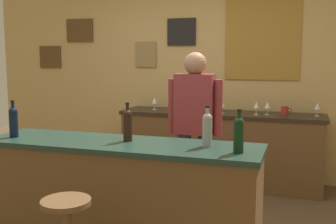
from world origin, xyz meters
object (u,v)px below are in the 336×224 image
wine_glass_c (256,105)px  wine_glass_e (317,107)px  wine_bottle_b (128,124)px  coffee_mug (285,110)px  wine_bottle_a (13,121)px  wine_glass_d (267,106)px  wine_glass_a (154,101)px  bartender (195,125)px  wine_bottle_c (207,128)px  wine_glass_b (222,104)px  wine_bottle_d (239,133)px

wine_glass_c → wine_glass_e: bearing=9.4°
wine_glass_c → wine_bottle_b: bearing=-112.5°
wine_glass_c → coffee_mug: size_ratio=1.24×
wine_glass_c → coffee_mug: 0.36m
wine_bottle_b → wine_glass_e: bearing=54.2°
wine_bottle_a → wine_glass_d: 2.81m
wine_glass_c → wine_glass_e: (0.67, 0.11, 0.00)m
wine_glass_a → bartender: bearing=-55.4°
wine_glass_c → wine_glass_e: same height
wine_bottle_c → coffee_mug: size_ratio=2.45×
wine_bottle_c → wine_glass_c: bearing=85.4°
wine_glass_d → wine_glass_a: bearing=178.2°
wine_bottle_b → wine_glass_a: size_ratio=1.97×
wine_bottle_a → wine_glass_a: bearing=78.0°
wine_glass_b → wine_bottle_d: bearing=-76.2°
wine_bottle_c → wine_glass_c: size_ratio=1.97×
bartender → wine_bottle_c: (0.29, -0.77, 0.12)m
bartender → wine_glass_b: 1.14m
wine_bottle_d → wine_glass_a: 2.54m
wine_glass_e → coffee_mug: bearing=173.1°
wine_bottle_b → wine_glass_e: (1.46, 2.03, -0.05)m
wine_glass_c → wine_glass_b: bearing=-179.4°
wine_bottle_c → wine_glass_d: (0.28, 1.95, -0.05)m
bartender → wine_bottle_a: 1.60m
wine_bottle_c → wine_bottle_d: (0.25, -0.13, 0.00)m
wine_bottle_b → wine_glass_e: size_ratio=1.97×
wine_bottle_d → wine_glass_e: (0.58, 2.16, -0.05)m
wine_bottle_b → wine_glass_c: (0.79, 1.92, -0.05)m
wine_glass_b → wine_glass_e: same height
wine_bottle_d → wine_bottle_b: bearing=171.7°
wine_glass_a → wine_glass_c: 1.30m
wine_glass_e → wine_bottle_b: bearing=-125.8°
bartender → wine_bottle_a: bartender is taller
wine_bottle_b → wine_bottle_d: bearing=-8.3°
wine_bottle_b → wine_bottle_d: 0.90m
wine_bottle_d → coffee_mug: 2.21m
wine_glass_c → wine_glass_d: same height
bartender → wine_bottle_b: size_ratio=5.29×
wine_bottle_a → wine_bottle_b: same height
wine_glass_b → wine_glass_c: same height
wine_bottle_d → coffee_mug: bearing=84.3°
bartender → wine_glass_d: size_ratio=10.45×
wine_bottle_c → wine_glass_a: 2.30m
wine_bottle_c → wine_glass_e: wine_bottle_c is taller
bartender → wine_glass_c: 1.23m
wine_glass_a → wine_bottle_b: bearing=-75.9°
wine_bottle_b → wine_glass_c: 2.07m
wine_bottle_a → wine_glass_b: bearing=56.8°
wine_bottle_a → wine_glass_c: 2.70m
wine_bottle_d → wine_glass_e: wine_bottle_d is taller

